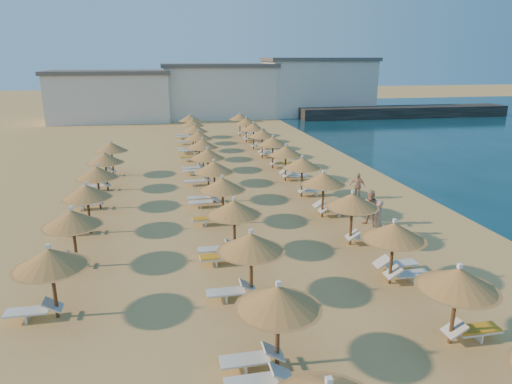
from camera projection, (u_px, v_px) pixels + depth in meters
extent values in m
plane|color=tan|center=(291.00, 243.00, 20.80)|extent=(220.00, 220.00, 0.00)
cube|color=black|center=(403.00, 112.00, 64.36)|extent=(30.07, 4.53, 1.50)
cube|color=beige|center=(111.00, 98.00, 59.91)|extent=(15.00, 8.00, 6.00)
cube|color=#59514C|center=(108.00, 72.00, 58.99)|extent=(15.60, 8.48, 0.50)
cube|color=beige|center=(219.00, 93.00, 63.78)|extent=(15.00, 8.00, 6.80)
cube|color=#59514C|center=(218.00, 66.00, 62.75)|extent=(15.60, 8.48, 0.50)
cube|color=beige|center=(318.00, 88.00, 66.54)|extent=(15.00, 8.00, 7.60)
cube|color=#59514C|center=(319.00, 59.00, 65.39)|extent=(15.60, 8.48, 0.50)
cylinder|color=brown|center=(454.00, 312.00, 13.21)|extent=(0.12, 0.12, 2.04)
cone|color=#965A2B|center=(458.00, 279.00, 12.90)|extent=(2.19, 2.19, 0.64)
cone|color=#965A2B|center=(457.00, 287.00, 12.97)|extent=(2.37, 2.37, 0.12)
cube|color=white|center=(460.00, 266.00, 12.79)|extent=(0.12, 0.12, 0.14)
cylinder|color=brown|center=(391.00, 258.00, 16.75)|extent=(0.12, 0.12, 2.04)
cone|color=#965A2B|center=(394.00, 231.00, 16.45)|extent=(2.19, 2.19, 0.64)
cone|color=#965A2B|center=(393.00, 238.00, 16.52)|extent=(2.37, 2.37, 0.12)
cube|color=white|center=(395.00, 221.00, 16.34)|extent=(0.12, 0.12, 0.14)
cylinder|color=brown|center=(351.00, 223.00, 20.30)|extent=(0.12, 0.12, 2.04)
cone|color=#965A2B|center=(353.00, 200.00, 19.99)|extent=(2.19, 2.19, 0.64)
cone|color=#965A2B|center=(352.00, 206.00, 20.06)|extent=(2.37, 2.37, 0.12)
cube|color=white|center=(353.00, 192.00, 19.88)|extent=(0.12, 0.12, 0.14)
cylinder|color=brown|center=(323.00, 199.00, 23.84)|extent=(0.12, 0.12, 2.04)
cone|color=#965A2B|center=(324.00, 179.00, 23.54)|extent=(2.19, 2.19, 0.64)
cone|color=#965A2B|center=(323.00, 183.00, 23.61)|extent=(2.37, 2.37, 0.12)
cube|color=white|center=(324.00, 171.00, 23.43)|extent=(0.12, 0.12, 0.14)
cylinder|color=brown|center=(302.00, 180.00, 27.39)|extent=(0.12, 0.12, 2.04)
cone|color=#965A2B|center=(302.00, 163.00, 27.08)|extent=(2.19, 2.19, 0.64)
cone|color=#965A2B|center=(302.00, 167.00, 27.15)|extent=(2.37, 2.37, 0.12)
cube|color=white|center=(302.00, 156.00, 26.97)|extent=(0.12, 0.12, 0.14)
cylinder|color=brown|center=(286.00, 166.00, 30.93)|extent=(0.12, 0.12, 2.04)
cone|color=#965A2B|center=(286.00, 151.00, 30.63)|extent=(2.19, 2.19, 0.64)
cone|color=#965A2B|center=(286.00, 154.00, 30.70)|extent=(2.37, 2.37, 0.12)
cube|color=white|center=(286.00, 145.00, 30.52)|extent=(0.12, 0.12, 0.14)
cylinder|color=brown|center=(273.00, 155.00, 34.48)|extent=(0.12, 0.12, 2.04)
cone|color=#965A2B|center=(273.00, 141.00, 34.17)|extent=(2.19, 2.19, 0.64)
cone|color=#965A2B|center=(273.00, 144.00, 34.24)|extent=(2.37, 2.37, 0.12)
cube|color=white|center=(273.00, 136.00, 34.06)|extent=(0.12, 0.12, 0.14)
cylinder|color=brown|center=(262.00, 146.00, 38.02)|extent=(0.12, 0.12, 2.04)
cone|color=#965A2B|center=(262.00, 133.00, 37.72)|extent=(2.19, 2.19, 0.64)
cone|color=#965A2B|center=(262.00, 136.00, 37.79)|extent=(2.37, 2.37, 0.12)
cube|color=white|center=(262.00, 128.00, 37.61)|extent=(0.12, 0.12, 0.14)
cylinder|color=brown|center=(253.00, 138.00, 41.57)|extent=(0.12, 0.12, 2.04)
cone|color=#965A2B|center=(253.00, 127.00, 41.26)|extent=(2.19, 2.19, 0.64)
cone|color=#965A2B|center=(253.00, 129.00, 41.34)|extent=(2.37, 2.37, 0.12)
cube|color=white|center=(253.00, 122.00, 41.15)|extent=(0.12, 0.12, 0.14)
cylinder|color=brown|center=(246.00, 132.00, 45.12)|extent=(0.12, 0.12, 2.04)
cone|color=#965A2B|center=(246.00, 121.00, 44.81)|extent=(2.19, 2.19, 0.64)
cone|color=#965A2B|center=(246.00, 124.00, 44.88)|extent=(2.37, 2.37, 0.12)
cube|color=white|center=(246.00, 117.00, 44.70)|extent=(0.12, 0.12, 0.14)
cylinder|color=brown|center=(240.00, 127.00, 48.66)|extent=(0.12, 0.12, 2.04)
cone|color=#965A2B|center=(240.00, 116.00, 48.35)|extent=(2.19, 2.19, 0.64)
cone|color=#965A2B|center=(240.00, 119.00, 48.43)|extent=(2.37, 2.37, 0.12)
cube|color=white|center=(240.00, 113.00, 48.24)|extent=(0.12, 0.12, 0.14)
cube|color=white|center=(329.00, 381.00, 8.25)|extent=(0.12, 0.12, 0.14)
cylinder|color=brown|center=(278.00, 333.00, 12.21)|extent=(0.12, 0.12, 2.04)
cone|color=#965A2B|center=(278.00, 297.00, 11.90)|extent=(2.19, 2.19, 0.64)
cone|color=#965A2B|center=(278.00, 306.00, 11.98)|extent=(2.37, 2.37, 0.12)
cube|color=white|center=(278.00, 284.00, 11.79)|extent=(0.12, 0.12, 0.14)
cylinder|color=brown|center=(251.00, 271.00, 15.76)|extent=(0.12, 0.12, 2.04)
cone|color=#965A2B|center=(251.00, 242.00, 15.45)|extent=(2.19, 2.19, 0.64)
cone|color=#965A2B|center=(251.00, 249.00, 15.52)|extent=(2.37, 2.37, 0.12)
cube|color=white|center=(251.00, 231.00, 15.34)|extent=(0.12, 0.12, 0.14)
cylinder|color=brown|center=(234.00, 232.00, 19.30)|extent=(0.12, 0.12, 2.04)
cone|color=#965A2B|center=(234.00, 208.00, 18.99)|extent=(2.19, 2.19, 0.64)
cone|color=#965A2B|center=(234.00, 213.00, 19.07)|extent=(2.37, 2.37, 0.12)
cube|color=white|center=(234.00, 199.00, 18.88)|extent=(0.12, 0.12, 0.14)
cylinder|color=brown|center=(223.00, 205.00, 22.85)|extent=(0.12, 0.12, 2.04)
cone|color=#965A2B|center=(223.00, 184.00, 22.54)|extent=(2.19, 2.19, 0.64)
cone|color=#965A2B|center=(223.00, 189.00, 22.61)|extent=(2.37, 2.37, 0.12)
cube|color=white|center=(222.00, 176.00, 22.43)|extent=(0.12, 0.12, 0.14)
cylinder|color=brown|center=(215.00, 185.00, 26.39)|extent=(0.12, 0.12, 2.04)
cone|color=#965A2B|center=(214.00, 167.00, 26.08)|extent=(2.19, 2.19, 0.64)
cone|color=#965A2B|center=(214.00, 171.00, 26.16)|extent=(2.37, 2.37, 0.12)
cube|color=white|center=(214.00, 160.00, 25.97)|extent=(0.12, 0.12, 0.14)
cylinder|color=brown|center=(208.00, 170.00, 29.94)|extent=(0.12, 0.12, 2.04)
cone|color=#965A2B|center=(208.00, 154.00, 29.63)|extent=(2.19, 2.19, 0.64)
cone|color=#965A2B|center=(208.00, 158.00, 29.70)|extent=(2.37, 2.37, 0.12)
cube|color=white|center=(207.00, 148.00, 29.52)|extent=(0.12, 0.12, 0.14)
cylinder|color=brown|center=(203.00, 158.00, 33.48)|extent=(0.12, 0.12, 2.04)
cone|color=#965A2B|center=(203.00, 143.00, 33.17)|extent=(2.19, 2.19, 0.64)
cone|color=#965A2B|center=(203.00, 147.00, 33.25)|extent=(2.37, 2.37, 0.12)
cube|color=white|center=(202.00, 138.00, 33.06)|extent=(0.12, 0.12, 0.14)
cylinder|color=brown|center=(199.00, 148.00, 37.03)|extent=(0.12, 0.12, 2.04)
cone|color=#965A2B|center=(198.00, 135.00, 36.72)|extent=(2.19, 2.19, 0.64)
cone|color=#965A2B|center=(199.00, 138.00, 36.79)|extent=(2.37, 2.37, 0.12)
cube|color=white|center=(198.00, 130.00, 36.61)|extent=(0.12, 0.12, 0.14)
cylinder|color=brown|center=(196.00, 140.00, 40.57)|extent=(0.12, 0.12, 2.04)
cone|color=#965A2B|center=(195.00, 128.00, 40.27)|extent=(2.19, 2.19, 0.64)
cone|color=#965A2B|center=(195.00, 131.00, 40.34)|extent=(2.37, 2.37, 0.12)
cube|color=white|center=(195.00, 124.00, 40.16)|extent=(0.12, 0.12, 0.14)
cylinder|color=brown|center=(193.00, 134.00, 44.12)|extent=(0.12, 0.12, 2.04)
cone|color=#965A2B|center=(192.00, 123.00, 43.81)|extent=(2.19, 2.19, 0.64)
cone|color=#965A2B|center=(192.00, 125.00, 43.88)|extent=(2.37, 2.37, 0.12)
cube|color=white|center=(192.00, 119.00, 43.70)|extent=(0.12, 0.12, 0.14)
cylinder|color=brown|center=(190.00, 128.00, 47.66)|extent=(0.12, 0.12, 2.04)
cone|color=#965A2B|center=(190.00, 118.00, 47.36)|extent=(2.19, 2.19, 0.64)
cone|color=#965A2B|center=(190.00, 120.00, 47.43)|extent=(2.37, 2.37, 0.12)
cube|color=white|center=(190.00, 114.00, 47.25)|extent=(0.12, 0.12, 0.14)
cylinder|color=brown|center=(54.00, 289.00, 14.54)|extent=(0.12, 0.12, 2.04)
cone|color=#965A2B|center=(50.00, 258.00, 14.23)|extent=(2.19, 2.19, 0.64)
cone|color=#965A2B|center=(51.00, 265.00, 14.31)|extent=(2.37, 2.37, 0.12)
cube|color=white|center=(48.00, 246.00, 14.12)|extent=(0.12, 0.12, 0.14)
cylinder|color=brown|center=(75.00, 244.00, 18.09)|extent=(0.12, 0.12, 2.04)
cone|color=#965A2B|center=(72.00, 218.00, 17.78)|extent=(2.19, 2.19, 0.64)
cone|color=#965A2B|center=(73.00, 224.00, 17.85)|extent=(2.37, 2.37, 0.12)
cube|color=white|center=(71.00, 208.00, 17.67)|extent=(0.12, 0.12, 0.14)
cylinder|color=brown|center=(89.00, 213.00, 21.63)|extent=(0.12, 0.12, 2.04)
cone|color=#965A2B|center=(87.00, 191.00, 21.32)|extent=(2.19, 2.19, 0.64)
cone|color=#965A2B|center=(87.00, 196.00, 21.40)|extent=(2.37, 2.37, 0.12)
cube|color=white|center=(86.00, 183.00, 21.21)|extent=(0.12, 0.12, 0.14)
cylinder|color=brown|center=(99.00, 191.00, 25.18)|extent=(0.12, 0.12, 2.04)
cone|color=#965A2B|center=(97.00, 172.00, 24.87)|extent=(2.19, 2.19, 0.64)
cone|color=#965A2B|center=(98.00, 177.00, 24.94)|extent=(2.37, 2.37, 0.12)
cube|color=white|center=(96.00, 165.00, 24.76)|extent=(0.12, 0.12, 0.14)
cylinder|color=brown|center=(107.00, 175.00, 28.72)|extent=(0.12, 0.12, 2.04)
cone|color=#965A2B|center=(105.00, 158.00, 28.41)|extent=(2.19, 2.19, 0.64)
cone|color=#965A2B|center=(105.00, 162.00, 28.49)|extent=(2.37, 2.37, 0.12)
cube|color=white|center=(104.00, 152.00, 28.31)|extent=(0.12, 0.12, 0.14)
cylinder|color=brown|center=(112.00, 162.00, 32.27)|extent=(0.12, 0.12, 2.04)
cone|color=#965A2B|center=(111.00, 147.00, 31.96)|extent=(2.19, 2.19, 0.64)
cone|color=#965A2B|center=(111.00, 150.00, 32.03)|extent=(2.37, 2.37, 0.12)
cube|color=white|center=(111.00, 141.00, 31.85)|extent=(0.12, 0.12, 0.14)
cube|color=silver|center=(478.00, 330.00, 13.58)|extent=(1.34, 0.55, 0.06)
cube|color=silver|center=(477.00, 335.00, 13.62)|extent=(0.06, 0.50, 0.32)
cube|color=silver|center=(455.00, 329.00, 13.39)|extent=(0.58, 0.55, 0.40)
cube|color=orange|center=(478.00, 328.00, 13.56)|extent=(1.29, 0.51, 0.05)
cube|color=silver|center=(245.00, 360.00, 12.24)|extent=(1.34, 0.55, 0.06)
cube|color=silver|center=(245.00, 365.00, 12.28)|extent=(0.06, 0.50, 0.32)
cube|color=silver|center=(273.00, 352.00, 12.35)|extent=(0.58, 0.55, 0.40)
cube|color=silver|center=(251.00, 382.00, 11.39)|extent=(1.34, 0.55, 0.06)
cube|color=silver|center=(282.00, 373.00, 11.50)|extent=(0.58, 0.55, 0.40)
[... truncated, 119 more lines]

